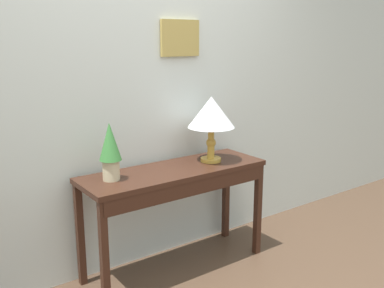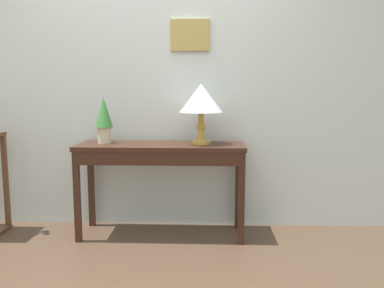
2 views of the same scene
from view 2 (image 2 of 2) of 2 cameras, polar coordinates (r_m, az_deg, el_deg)
back_wall_with_art at (r=3.47m, az=-5.84°, el=11.45°), size 9.00×0.13×2.80m
console_table at (r=3.16m, az=-4.48°, el=-1.82°), size 1.32×0.44×0.75m
table_lamp at (r=3.12m, az=1.31°, el=6.30°), size 0.34×0.34×0.47m
potted_plant_on_console at (r=3.27m, az=-12.45°, el=3.67°), size 0.14×0.14×0.37m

